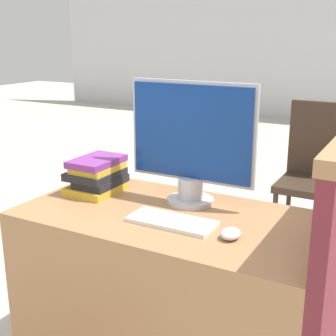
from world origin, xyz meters
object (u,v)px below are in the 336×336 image
(monitor, at_px, (191,144))
(far_chair, at_px, (314,167))
(mouse, at_px, (231,234))
(keyboard, at_px, (172,221))
(book_stack, at_px, (97,176))

(monitor, distance_m, far_chair, 1.77)
(monitor, height_order, mouse, monitor)
(monitor, bearing_deg, far_chair, 84.43)
(mouse, distance_m, far_chair, 1.96)
(keyboard, xyz_separation_m, mouse, (0.24, -0.02, 0.01))
(keyboard, height_order, mouse, mouse)
(mouse, relative_size, book_stack, 0.35)
(monitor, xyz_separation_m, mouse, (0.27, -0.25, -0.23))
(monitor, bearing_deg, mouse, -42.28)
(mouse, bearing_deg, keyboard, 175.63)
(monitor, distance_m, keyboard, 0.34)
(keyboard, distance_m, book_stack, 0.49)
(mouse, height_order, far_chair, far_chair)
(mouse, xyz_separation_m, book_stack, (-0.69, 0.17, 0.06))
(monitor, bearing_deg, book_stack, -169.89)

